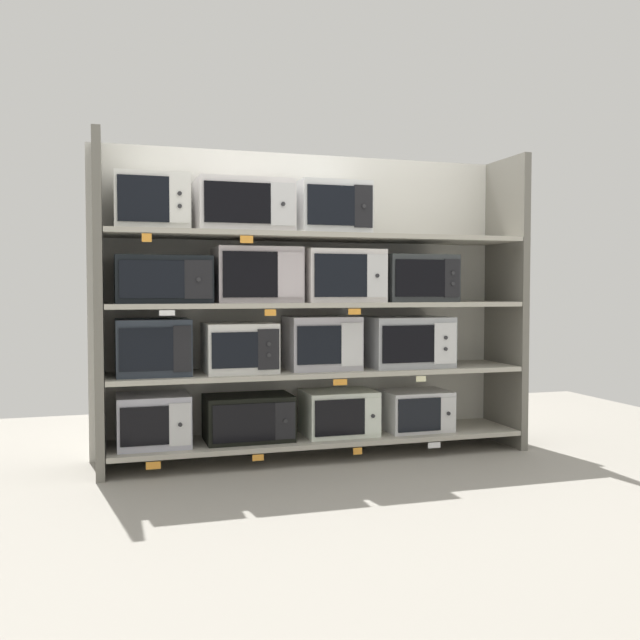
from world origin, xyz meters
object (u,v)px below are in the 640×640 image
Objects in this scene: microwave_2 at (339,413)px; microwave_11 at (414,279)px; microwave_14 at (329,209)px; microwave_6 at (322,343)px; microwave_7 at (406,342)px; microwave_4 at (153,347)px; microwave_0 at (153,420)px; microwave_5 at (240,347)px; microwave_8 at (163,280)px; microwave_13 at (243,207)px; microwave_9 at (257,275)px; microwave_3 at (416,410)px; microwave_1 at (248,418)px; microwave_12 at (151,203)px; microwave_10 at (340,276)px.

microwave_11 is at bearing 0.01° from microwave_2.
microwave_14 is at bearing 179.81° from microwave_2.
microwave_6 reaches higher than microwave_7.
microwave_2 is 1.24m from microwave_4.
microwave_0 is 0.96× the size of microwave_14.
microwave_8 is at bearing -179.97° from microwave_5.
microwave_13 reaches higher than microwave_5.
microwave_11 is at bearing -0.01° from microwave_14.
microwave_9 is at bearing -0.02° from microwave_4.
microwave_7 is at bearing 179.76° from microwave_11.
microwave_13 reaches higher than microwave_7.
microwave_6 reaches higher than microwave_3.
microwave_1 is at bearing -0.03° from microwave_8.
microwave_4 is 1.04m from microwave_6.
microwave_13 is at bearing -179.99° from microwave_7.
microwave_13 is at bearing 179.90° from microwave_9.
microwave_5 is at bearing 0.03° from microwave_8.
microwave_3 is 0.83× the size of microwave_9.
microwave_9 is (0.56, -0.00, 0.03)m from microwave_8.
microwave_3 is 0.96× the size of microwave_6.
microwave_11 reaches higher than microwave_0.
microwave_4 is 0.79× the size of microwave_7.
microwave_7 is 0.95× the size of microwave_13.
microwave_1 is 1.03× the size of microwave_9.
microwave_12 is at bearing -180.00° from microwave_11.
microwave_3 is at bearing -0.61° from microwave_11.
microwave_10 reaches higher than microwave_7.
microwave_1 is 1.26× the size of microwave_12.
microwave_1 is 1.15m from microwave_7.
microwave_12 reaches higher than microwave_13.
microwave_14 is at bearing 0.01° from microwave_12.
microwave_12 is at bearing -179.99° from microwave_14.
microwave_6 is 1.01× the size of microwave_14.
microwave_5 is 0.62m from microwave_8.
microwave_3 is at bearing -0.01° from microwave_9.
microwave_11 is 1.22m from microwave_13.
microwave_6 is at bearing 0.01° from microwave_4.
microwave_12 reaches higher than microwave_5.
microwave_2 is 1.04× the size of microwave_14.
microwave_5 is at bearing 179.97° from microwave_10.
microwave_2 is 1.07× the size of microwave_4.
microwave_12 is (-0.52, -0.00, 0.86)m from microwave_5.
microwave_13 is (0.54, -0.00, 1.28)m from microwave_0.
microwave_7 is at bearing 179.67° from microwave_3.
microwave_6 is at bearing 179.79° from microwave_2.
microwave_1 is 1.08× the size of microwave_10.
microwave_6 is (-0.65, 0.00, 0.46)m from microwave_3.
microwave_14 is at bearing -0.00° from microwave_4.
microwave_3 is 0.86× the size of microwave_10.
microwave_12 reaches higher than microwave_10.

